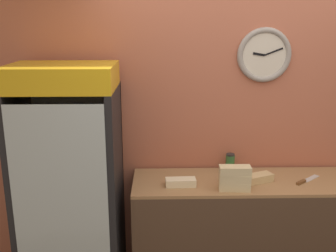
% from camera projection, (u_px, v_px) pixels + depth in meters
% --- Properties ---
extents(wall_back, '(5.20, 0.10, 2.70)m').
position_uv_depth(wall_back, '(242.00, 115.00, 3.37)').
color(wall_back, '#B7664C').
rests_on(wall_back, ground_plane).
extents(prep_counter, '(1.86, 0.56, 0.90)m').
position_uv_depth(prep_counter, '(245.00, 230.00, 3.29)').
color(prep_counter, '#4C3828').
rests_on(prep_counter, ground_plane).
extents(beverage_cooler, '(0.77, 0.67, 1.84)m').
position_uv_depth(beverage_cooler, '(71.00, 169.00, 3.11)').
color(beverage_cooler, black).
rests_on(beverage_cooler, ground_plane).
extents(sandwich_stack_bottom, '(0.24, 0.12, 0.06)m').
position_uv_depth(sandwich_stack_bottom, '(234.00, 186.00, 2.99)').
color(sandwich_stack_bottom, beige).
rests_on(sandwich_stack_bottom, prep_counter).
extents(sandwich_stack_middle, '(0.24, 0.11, 0.06)m').
position_uv_depth(sandwich_stack_middle, '(235.00, 178.00, 2.97)').
color(sandwich_stack_middle, beige).
rests_on(sandwich_stack_middle, sandwich_stack_bottom).
extents(sandwich_stack_top, '(0.24, 0.10, 0.06)m').
position_uv_depth(sandwich_stack_top, '(235.00, 170.00, 2.95)').
color(sandwich_stack_top, beige).
rests_on(sandwich_stack_top, sandwich_stack_middle).
extents(sandwich_flat_left, '(0.24, 0.11, 0.06)m').
position_uv_depth(sandwich_flat_left, '(181.00, 182.00, 3.06)').
color(sandwich_flat_left, beige).
rests_on(sandwich_flat_left, prep_counter).
extents(sandwich_flat_right, '(0.27, 0.19, 0.06)m').
position_uv_depth(sandwich_flat_right, '(258.00, 178.00, 3.14)').
color(sandwich_flat_right, tan).
rests_on(sandwich_flat_right, prep_counter).
extents(chefs_knife, '(0.25, 0.22, 0.02)m').
position_uv_depth(chefs_knife, '(305.00, 181.00, 3.14)').
color(chefs_knife, silver).
rests_on(chefs_knife, prep_counter).
extents(condiment_jar, '(0.08, 0.08, 0.15)m').
position_uv_depth(condiment_jar, '(230.00, 162.00, 3.36)').
color(condiment_jar, '#336B38').
rests_on(condiment_jar, prep_counter).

